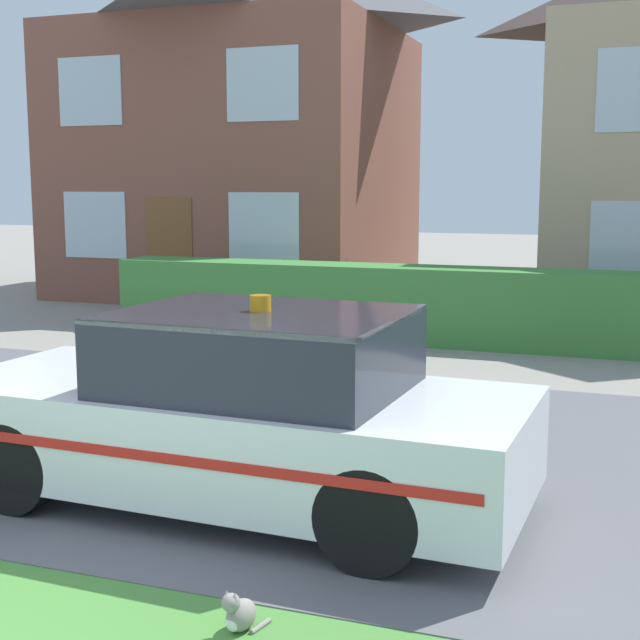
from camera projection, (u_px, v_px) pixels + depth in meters
The scene contains 5 objects.
road_strip at pixel (262, 440), 8.26m from camera, with size 28.00×6.01×0.01m, color #5B5B60.
garden_hedge at pixel (441, 306), 13.24m from camera, with size 10.50×0.90×1.14m, color #3D7F38.
police_car at pixel (239, 412), 6.53m from camera, with size 4.41×1.93×1.57m.
cat at pixel (239, 614), 4.72m from camera, with size 0.21×0.27×0.25m.
house_left at pixel (240, 110), 19.31m from camera, with size 6.92×6.17×7.74m.
Camera 1 is at (3.24, -3.11, 2.36)m, focal length 50.00 mm.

